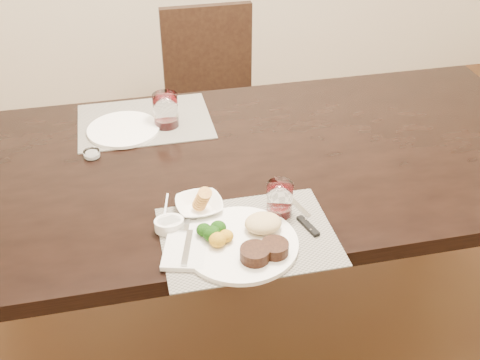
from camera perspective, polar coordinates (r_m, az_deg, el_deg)
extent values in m
plane|color=#472717|center=(2.42, 1.75, -12.85)|extent=(4.50, 4.50, 0.00)
cube|color=black|center=(1.95, 2.12, 1.66)|extent=(2.00, 1.00, 0.05)
cube|color=black|center=(2.51, -21.47, -2.99)|extent=(0.08, 0.08, 0.70)
cube|color=black|center=(2.80, 18.30, 1.98)|extent=(0.08, 0.08, 0.70)
cube|color=black|center=(2.81, -2.29, 5.89)|extent=(0.42, 0.42, 0.04)
cube|color=black|center=(2.76, -5.17, -0.39)|extent=(0.04, 0.04, 0.41)
cube|color=black|center=(2.81, 2.09, 0.52)|extent=(0.04, 0.04, 0.41)
cube|color=black|center=(3.06, -6.14, 3.41)|extent=(0.04, 0.04, 0.41)
cube|color=black|center=(3.11, 0.46, 4.18)|extent=(0.04, 0.04, 0.41)
cube|color=black|center=(2.87, -3.12, 11.96)|extent=(0.42, 0.04, 0.45)
cube|color=slate|center=(1.61, 0.74, -5.35)|extent=(0.46, 0.34, 0.00)
cube|color=slate|center=(2.15, -9.02, 5.52)|extent=(0.46, 0.34, 0.00)
cylinder|color=white|center=(1.57, 0.03, -6.06)|extent=(0.30, 0.30, 0.01)
cylinder|color=black|center=(1.51, 1.42, -7.00)|extent=(0.08, 0.08, 0.03)
cylinder|color=black|center=(1.53, 3.31, -6.46)|extent=(0.07, 0.07, 0.03)
ellipsoid|color=tan|center=(1.60, 2.21, -4.09)|extent=(0.10, 0.08, 0.04)
ellipsoid|color=#123F0C|center=(1.57, -2.72, -5.07)|extent=(0.05, 0.05, 0.04)
ellipsoid|color=#C08D18|center=(1.55, -2.14, -5.67)|extent=(0.05, 0.05, 0.04)
cube|color=silver|center=(1.58, -5.13, -6.11)|extent=(0.15, 0.21, 0.01)
cube|color=silver|center=(1.55, -5.03, -6.38)|extent=(0.05, 0.13, 0.01)
cube|color=silver|center=(1.62, -5.25, -4.30)|extent=(0.04, 0.06, 0.00)
cube|color=silver|center=(1.72, 5.42, -2.36)|extent=(0.05, 0.12, 0.00)
cube|color=black|center=(1.64, 6.47, -4.36)|extent=(0.04, 0.09, 0.01)
imported|color=white|center=(1.69, -3.89, -2.48)|extent=(0.14, 0.14, 0.03)
cylinder|color=gold|center=(1.67, -3.92, -1.88)|extent=(0.04, 0.05, 0.04)
cylinder|color=white|center=(1.63, -6.72, -4.22)|extent=(0.08, 0.08, 0.03)
cylinder|color=#0C360C|center=(1.62, -6.74, -3.94)|extent=(0.06, 0.06, 0.01)
cube|color=silver|center=(1.65, -7.01, -2.30)|extent=(0.01, 0.05, 0.04)
cylinder|color=silver|center=(1.66, 3.78, -1.80)|extent=(0.07, 0.07, 0.10)
cylinder|color=#380507|center=(1.68, 3.73, -2.82)|extent=(0.06, 0.06, 0.02)
cylinder|color=white|center=(2.10, -10.99, 4.73)|extent=(0.25, 0.25, 0.01)
cylinder|color=silver|center=(2.08, -7.06, 6.59)|extent=(0.09, 0.09, 0.12)
cylinder|color=#380507|center=(2.10, -6.97, 5.53)|extent=(0.07, 0.07, 0.03)
cylinder|color=silver|center=(1.98, -13.87, 2.41)|extent=(0.05, 0.05, 0.02)
cylinder|color=white|center=(1.98, -13.85, 2.27)|extent=(0.04, 0.04, 0.01)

